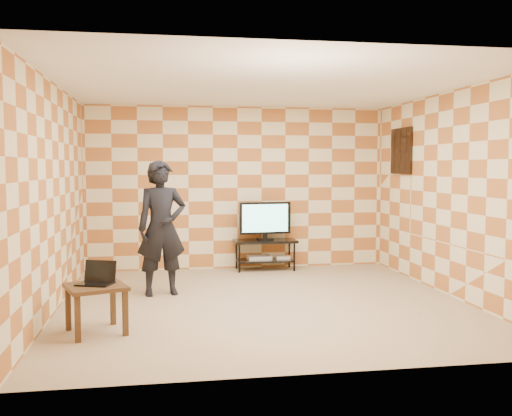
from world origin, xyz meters
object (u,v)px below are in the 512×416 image
(tv_stand, at_px, (265,248))
(person, at_px, (162,228))
(side_table, at_px, (96,294))
(tv, at_px, (265,219))

(tv_stand, relative_size, person, 0.58)
(side_table, bearing_deg, tv_stand, 54.04)
(tv, relative_size, side_table, 1.20)
(side_table, distance_m, person, 1.87)
(tv_stand, xyz_separation_m, tv, (-0.00, -0.00, 0.48))
(person, bearing_deg, side_table, -123.05)
(tv_stand, height_order, side_table, same)
(tv, bearing_deg, tv_stand, 85.13)
(tv_stand, distance_m, person, 2.35)
(tv, height_order, side_table, tv)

